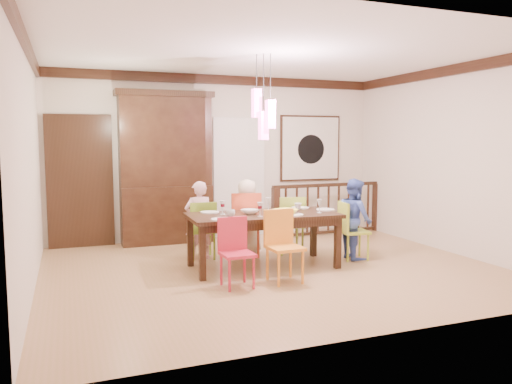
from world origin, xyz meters
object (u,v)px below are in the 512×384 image
object	(u,v)px
china_hutch	(166,168)
person_far_left	(199,220)
dining_table	(263,220)
chair_end_right	(354,227)
balustrade	(328,208)
person_end_right	(355,219)
person_far_mid	(247,216)
chair_far_left	(202,226)

from	to	relation	value
china_hutch	person_far_left	size ratio (longest dim) A/B	2.22
dining_table	person_far_left	distance (m)	1.07
chair_end_right	china_hutch	world-z (taller)	china_hutch
balustrade	person_end_right	distance (m)	1.89
dining_table	person_far_mid	distance (m)	0.90
person_far_left	person_far_mid	world-z (taller)	person_far_left
person_far_mid	dining_table	bearing A→B (deg)	89.01
chair_end_right	person_far_left	size ratio (longest dim) A/B	0.73
chair_far_left	balustrade	size ratio (longest dim) A/B	0.37
china_hutch	person_end_right	bearing A→B (deg)	-41.97
dining_table	person_far_mid	size ratio (longest dim) A/B	1.80
china_hutch	person_far_left	distance (m)	1.55
balustrade	dining_table	bearing A→B (deg)	-141.27
balustrade	person_far_mid	bearing A→B (deg)	-157.83
dining_table	chair_far_left	world-z (taller)	chair_far_left
chair_end_right	person_far_left	bearing A→B (deg)	78.52
dining_table	china_hutch	world-z (taller)	china_hutch
dining_table	balustrade	distance (m)	2.72
dining_table	person_far_left	xyz separation A→B (m)	(-0.71, 0.79, -0.08)
dining_table	person_far_left	size ratio (longest dim) A/B	1.80
dining_table	person_end_right	xyz separation A→B (m)	(1.46, 0.00, -0.07)
china_hutch	balustrade	world-z (taller)	china_hutch
person_far_left	china_hutch	bearing A→B (deg)	-80.56
chair_far_left	china_hutch	size ratio (longest dim) A/B	0.33
chair_far_left	person_far_mid	xyz separation A→B (m)	(0.75, 0.08, 0.09)
dining_table	person_far_mid	bearing A→B (deg)	86.68
china_hutch	person_far_mid	xyz separation A→B (m)	(1.01, -1.26, -0.71)
chair_far_left	person_end_right	distance (m)	2.27
dining_table	balustrade	xyz separation A→B (m)	(2.02, 1.81, -0.16)
chair_end_right	person_far_mid	bearing A→B (deg)	65.00
china_hutch	balustrade	bearing A→B (deg)	-6.69
chair_end_right	balustrade	xyz separation A→B (m)	(0.59, 1.85, 0.01)
chair_far_left	chair_end_right	bearing A→B (deg)	162.09
chair_end_right	china_hutch	distance (m)	3.32
chair_end_right	china_hutch	bearing A→B (deg)	56.82
dining_table	balustrade	bearing A→B (deg)	43.87
chair_end_right	person_far_mid	world-z (taller)	person_far_mid
chair_end_right	balustrade	bearing A→B (deg)	-8.09
balustrade	china_hutch	bearing A→B (deg)	170.23
chair_far_left	person_end_right	size ratio (longest dim) A/B	0.72
chair_end_right	person_far_left	distance (m)	2.29
chair_far_left	person_far_left	bearing A→B (deg)	32.68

